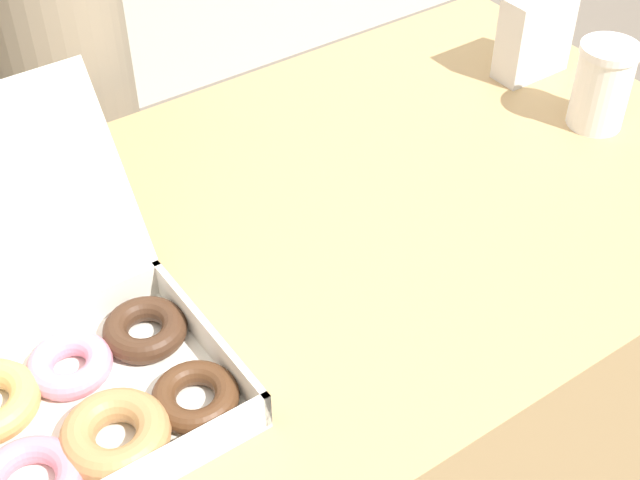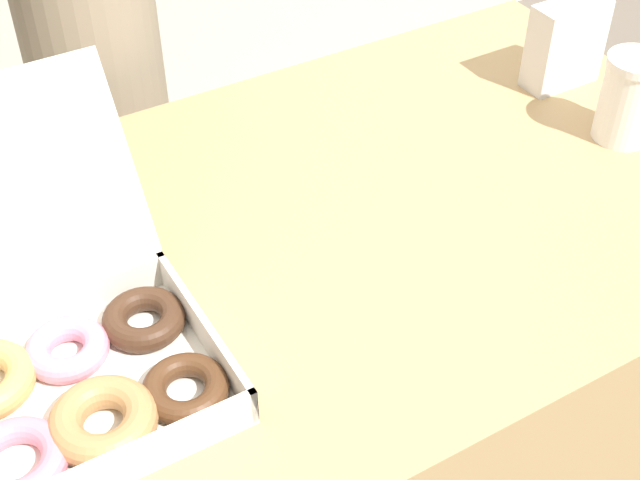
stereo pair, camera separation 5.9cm
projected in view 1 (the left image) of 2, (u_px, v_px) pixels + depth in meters
table at (334, 392)px, 1.42m from camera, size 1.19×0.75×0.73m
donut_box at (75, 376)px, 0.92m from camera, size 0.31×0.39×0.26m
coffee_cup at (602, 85)px, 1.29m from camera, size 0.09×0.09×0.13m
napkin_holder at (535, 35)px, 1.40m from camera, size 0.12×0.05×0.14m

